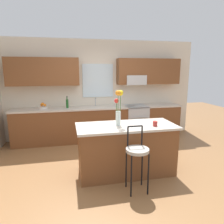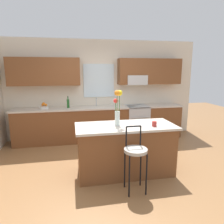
{
  "view_description": "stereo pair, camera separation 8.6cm",
  "coord_description": "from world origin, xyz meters",
  "px_view_note": "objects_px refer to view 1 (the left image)",
  "views": [
    {
      "loc": [
        -0.84,
        -3.72,
        1.9
      ],
      "look_at": [
        0.09,
        0.55,
        1.0
      ],
      "focal_mm": 33.09,
      "sensor_mm": 36.0,
      "label": 1
    },
    {
      "loc": [
        -0.76,
        -3.74,
        1.9
      ],
      "look_at": [
        0.09,
        0.55,
        1.0
      ],
      "focal_mm": 33.09,
      "sensor_mm": 36.0,
      "label": 2
    }
  ],
  "objects_px": {
    "bar_stool_near": "(137,153)",
    "flower_vase": "(118,106)",
    "bottle_olive_oil": "(67,103)",
    "oven_range": "(135,121)",
    "fruit_bowl_oranges": "(43,107)",
    "kitchen_island": "(126,149)",
    "mug_ceramic": "(155,124)"
  },
  "relations": [
    {
      "from": "oven_range",
      "to": "mug_ceramic",
      "type": "distance_m",
      "value": 2.21
    },
    {
      "from": "oven_range",
      "to": "flower_vase",
      "type": "distance_m",
      "value": 2.32
    },
    {
      "from": "oven_range",
      "to": "flower_vase",
      "type": "xyz_separation_m",
      "value": [
        -0.99,
        -1.93,
        0.81
      ]
    },
    {
      "from": "bar_stool_near",
      "to": "bottle_olive_oil",
      "type": "xyz_separation_m",
      "value": [
        -1.03,
        2.58,
        0.41
      ]
    },
    {
      "from": "oven_range",
      "to": "fruit_bowl_oranges",
      "type": "height_order",
      "value": "fruit_bowl_oranges"
    },
    {
      "from": "flower_vase",
      "to": "fruit_bowl_oranges",
      "type": "xyz_separation_m",
      "value": [
        -1.49,
        1.96,
        -0.3
      ]
    },
    {
      "from": "bottle_olive_oil",
      "to": "oven_range",
      "type": "bearing_deg",
      "value": -0.76
    },
    {
      "from": "bar_stool_near",
      "to": "fruit_bowl_oranges",
      "type": "relative_size",
      "value": 4.34
    },
    {
      "from": "oven_range",
      "to": "bar_stool_near",
      "type": "height_order",
      "value": "bar_stool_near"
    },
    {
      "from": "kitchen_island",
      "to": "fruit_bowl_oranges",
      "type": "xyz_separation_m",
      "value": [
        -1.64,
        1.98,
        0.5
      ]
    },
    {
      "from": "oven_range",
      "to": "bottle_olive_oil",
      "type": "distance_m",
      "value": 1.96
    },
    {
      "from": "oven_range",
      "to": "mug_ceramic",
      "type": "relative_size",
      "value": 10.22
    },
    {
      "from": "bar_stool_near",
      "to": "fruit_bowl_oranges",
      "type": "distance_m",
      "value": 3.08
    },
    {
      "from": "bar_stool_near",
      "to": "mug_ceramic",
      "type": "bearing_deg",
      "value": 42.59
    },
    {
      "from": "kitchen_island",
      "to": "bar_stool_near",
      "type": "xyz_separation_m",
      "value": [
        -0.0,
        -0.61,
        0.17
      ]
    },
    {
      "from": "kitchen_island",
      "to": "bottle_olive_oil",
      "type": "distance_m",
      "value": 2.3
    },
    {
      "from": "mug_ceramic",
      "to": "kitchen_island",
      "type": "bearing_deg",
      "value": 160.12
    },
    {
      "from": "flower_vase",
      "to": "fruit_bowl_oranges",
      "type": "height_order",
      "value": "flower_vase"
    },
    {
      "from": "bar_stool_near",
      "to": "bottle_olive_oil",
      "type": "height_order",
      "value": "bottle_olive_oil"
    },
    {
      "from": "kitchen_island",
      "to": "flower_vase",
      "type": "bearing_deg",
      "value": 174.27
    },
    {
      "from": "bar_stool_near",
      "to": "flower_vase",
      "type": "xyz_separation_m",
      "value": [
        -0.15,
        0.62,
        0.64
      ]
    },
    {
      "from": "fruit_bowl_oranges",
      "to": "kitchen_island",
      "type": "bearing_deg",
      "value": -50.27
    },
    {
      "from": "bottle_olive_oil",
      "to": "mug_ceramic",
      "type": "bearing_deg",
      "value": -54.93
    },
    {
      "from": "fruit_bowl_oranges",
      "to": "bottle_olive_oil",
      "type": "xyz_separation_m",
      "value": [
        0.61,
        -0.0,
        0.07
      ]
    },
    {
      "from": "oven_range",
      "to": "bar_stool_near",
      "type": "xyz_separation_m",
      "value": [
        -0.84,
        -2.56,
        0.18
      ]
    },
    {
      "from": "bar_stool_near",
      "to": "flower_vase",
      "type": "bearing_deg",
      "value": 103.26
    },
    {
      "from": "mug_ceramic",
      "to": "fruit_bowl_oranges",
      "type": "relative_size",
      "value": 0.37
    },
    {
      "from": "kitchen_island",
      "to": "flower_vase",
      "type": "relative_size",
      "value": 2.82
    },
    {
      "from": "oven_range",
      "to": "kitchen_island",
      "type": "height_order",
      "value": "same"
    },
    {
      "from": "oven_range",
      "to": "kitchen_island",
      "type": "distance_m",
      "value": 2.12
    },
    {
      "from": "bar_stool_near",
      "to": "fruit_bowl_oranges",
      "type": "xyz_separation_m",
      "value": [
        -1.64,
        2.58,
        0.33
      ]
    },
    {
      "from": "oven_range",
      "to": "bottle_olive_oil",
      "type": "relative_size",
      "value": 3.01
    }
  ]
}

